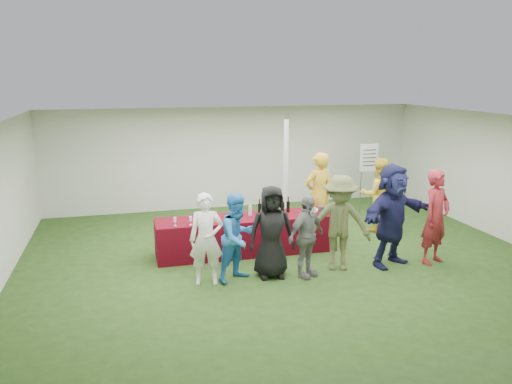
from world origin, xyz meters
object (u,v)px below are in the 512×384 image
object	(u,v)px
serving_table	(246,235)
customer_4	(339,223)
staff_back	(378,195)
customer_5	(392,215)
wine_list_sign	(369,163)
customer_2	(271,232)
dump_bucket	(323,210)
customer_0	(206,239)
customer_6	(436,217)
staff_pourer	(319,195)
customer_1	(238,237)
customer_3	(306,237)

from	to	relation	value
serving_table	customer_4	world-z (taller)	customer_4
staff_back	customer_5	xyz separation A→B (m)	(-0.79, -1.99, 0.12)
serving_table	staff_back	world-z (taller)	staff_back
wine_list_sign	staff_back	bearing A→B (deg)	-108.81
serving_table	customer_4	bearing A→B (deg)	-41.58
customer_2	wine_list_sign	bearing A→B (deg)	48.22
dump_bucket	customer_4	size ratio (longest dim) A/B	0.12
customer_2	customer_4	bearing A→B (deg)	5.31
customer_0	customer_6	xyz separation A→B (m)	(4.35, -0.13, 0.11)
customer_5	customer_6	bearing A→B (deg)	-28.95
staff_pourer	serving_table	bearing A→B (deg)	7.82
dump_bucket	customer_5	size ratio (longest dim) A/B	0.11
wine_list_sign	customer_2	size ratio (longest dim) A/B	1.09
customer_5	dump_bucket	bearing A→B (deg)	107.84
staff_back	wine_list_sign	bearing A→B (deg)	-96.47
serving_table	dump_bucket	world-z (taller)	dump_bucket
customer_1	wine_list_sign	bearing A→B (deg)	9.82
customer_1	customer_0	bearing A→B (deg)	151.99
customer_3	wine_list_sign	bearing A→B (deg)	20.12
customer_4	dump_bucket	bearing A→B (deg)	100.99
customer_1	customer_4	distance (m)	1.90
wine_list_sign	customer_4	distance (m)	4.17
serving_table	wine_list_sign	world-z (taller)	wine_list_sign
wine_list_sign	customer_0	size ratio (longest dim) A/B	1.13
staff_pourer	customer_6	xyz separation A→B (m)	(1.56, -2.03, -0.04)
customer_0	customer_2	bearing A→B (deg)	11.04
staff_pourer	customer_0	size ratio (longest dim) A/B	1.19
serving_table	dump_bucket	size ratio (longest dim) A/B	16.47
customer_0	customer_6	distance (m)	4.35
serving_table	customer_1	bearing A→B (deg)	-109.77
staff_back	customer_5	world-z (taller)	customer_5
customer_2	staff_pourer	bearing A→B (deg)	53.80
wine_list_sign	customer_6	size ratio (longest dim) A/B	1.00
customer_5	wine_list_sign	bearing A→B (deg)	47.58
customer_3	customer_4	size ratio (longest dim) A/B	0.84
dump_bucket	wine_list_sign	world-z (taller)	wine_list_sign
customer_6	dump_bucket	bearing A→B (deg)	122.91
dump_bucket	customer_1	xyz separation A→B (m)	(-2.01, -1.07, -0.06)
wine_list_sign	customer_4	size ratio (longest dim) A/B	1.02
staff_pourer	customer_3	xyz separation A→B (m)	(-1.05, -2.05, -0.20)
dump_bucket	customer_3	distance (m)	1.48
staff_pourer	customer_5	size ratio (longest dim) A/B	0.97
dump_bucket	customer_1	size ratio (longest dim) A/B	0.14
wine_list_sign	staff_pourer	distance (m)	2.55
staff_back	customer_6	xyz separation A→B (m)	(0.07, -2.09, 0.06)
customer_1	customer_2	distance (m)	0.61
customer_0	customer_2	xyz separation A→B (m)	(1.16, 0.01, 0.03)
customer_1	customer_2	world-z (taller)	customer_2
staff_pourer	customer_5	bearing A→B (deg)	99.01
customer_1	customer_5	distance (m)	2.94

